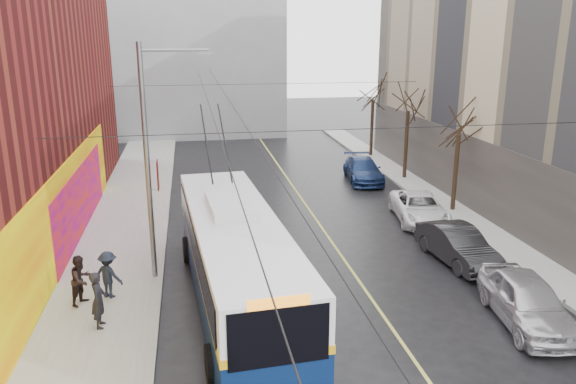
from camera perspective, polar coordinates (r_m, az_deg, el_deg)
name	(u,v)px	position (r m, az deg, el deg)	size (l,w,h in m)	color
sidewalk_left	(116,261)	(24.75, -17.05, -6.71)	(4.00, 60.00, 0.15)	gray
sidewalk_right	(491,236)	(28.09, 19.89, -4.24)	(2.00, 60.00, 0.15)	gray
lane_line	(325,233)	(27.13, 3.81, -4.15)	(0.12, 50.00, 0.01)	#BFB74C
building_far	(171,35)	(55.72, -11.79, 15.35)	(20.50, 12.10, 18.00)	gray
streetlight_pole	(151,158)	(21.24, -13.71, 3.35)	(2.65, 0.60, 9.00)	slate
catenary_wires	(237,102)	(25.76, -5.21, 9.06)	(18.00, 60.00, 0.22)	black
tree_near	(460,120)	(30.33, 17.07, 7.05)	(3.20, 3.20, 6.40)	black
tree_mid	(409,99)	(36.62, 12.17, 9.25)	(3.20, 3.20, 6.68)	black
tree_far	(373,90)	(43.16, 8.67, 10.25)	(3.20, 3.20, 6.57)	black
pigeons_flying	(238,101)	(21.06, -5.11, 9.20)	(5.51, 3.83, 0.82)	slate
trolleybus	(236,258)	(19.69, -5.29, -6.72)	(3.83, 13.43, 6.29)	#081941
parked_car_a	(527,300)	(20.36, 23.11, -10.10)	(1.93, 4.80, 1.64)	silver
parked_car_b	(457,245)	(24.54, 16.83, -5.17)	(1.60, 4.60, 1.51)	#252527
parked_car_c	(419,208)	(29.31, 13.19, -1.56)	(2.32, 5.03, 1.40)	white
parked_car_d	(363,170)	(36.55, 7.64, 2.24)	(2.05, 5.04, 1.46)	navy
following_car	(222,197)	(30.62, -6.69, -0.50)	(1.64, 4.07, 1.39)	silver
pedestrian_a	(98,300)	(19.19, -18.71, -10.32)	(0.69, 0.45, 1.89)	black
pedestrian_b	(81,280)	(20.95, -20.28, -8.36)	(0.87, 0.68, 1.79)	black
pedestrian_c	(108,275)	(21.13, -17.78, -7.99)	(1.12, 0.64, 1.73)	black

